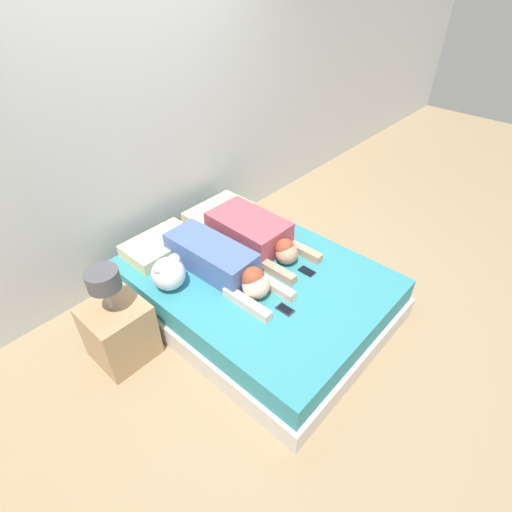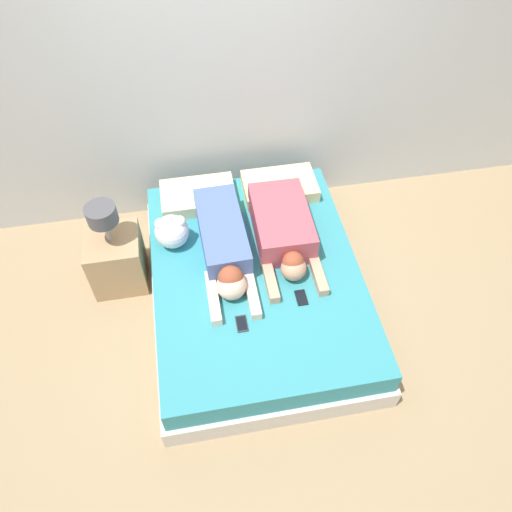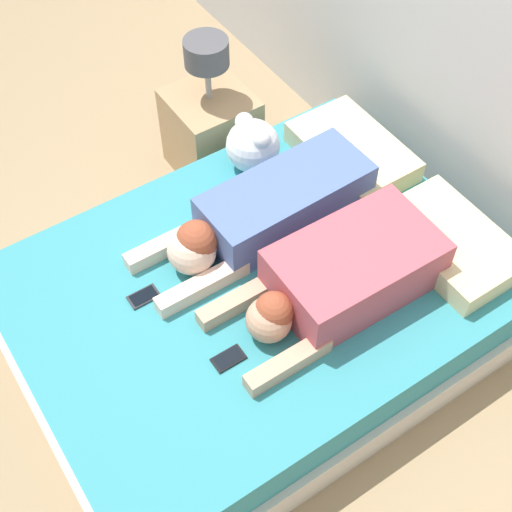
# 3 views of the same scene
# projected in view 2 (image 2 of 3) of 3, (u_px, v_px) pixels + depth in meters

# --- Properties ---
(ground_plane) EXTENTS (12.00, 12.00, 0.00)m
(ground_plane) POSITION_uv_depth(u_px,v_px,m) (256.00, 300.00, 3.86)
(ground_plane) COLOR #9E8460
(wall_back) EXTENTS (12.00, 0.06, 2.60)m
(wall_back) POSITION_uv_depth(u_px,v_px,m) (228.00, 66.00, 3.57)
(wall_back) COLOR silver
(wall_back) RESTS_ON ground_plane
(bed) EXTENTS (1.52, 2.02, 0.39)m
(bed) POSITION_uv_depth(u_px,v_px,m) (256.00, 285.00, 3.71)
(bed) COLOR beige
(bed) RESTS_ON ground_plane
(pillow_head_left) EXTENTS (0.58, 0.37, 0.11)m
(pillow_head_left) POSITION_uv_depth(u_px,v_px,m) (198.00, 196.00, 3.95)
(pillow_head_left) COLOR beige
(pillow_head_left) RESTS_ON bed
(pillow_head_right) EXTENTS (0.58, 0.37, 0.11)m
(pillow_head_right) POSITION_uv_depth(u_px,v_px,m) (279.00, 186.00, 4.03)
(pillow_head_right) COLOR beige
(pillow_head_right) RESTS_ON bed
(person_left) EXTENTS (0.33, 1.09, 0.23)m
(person_left) POSITION_uv_depth(u_px,v_px,m) (224.00, 245.00, 3.56)
(person_left) COLOR #4C66A5
(person_left) RESTS_ON bed
(person_right) EXTENTS (0.41, 0.96, 0.24)m
(person_right) POSITION_uv_depth(u_px,v_px,m) (283.00, 230.00, 3.64)
(person_right) COLOR #B24C59
(person_right) RESTS_ON bed
(cell_phone_left) EXTENTS (0.07, 0.13, 0.01)m
(cell_phone_left) POSITION_uv_depth(u_px,v_px,m) (242.00, 324.00, 3.27)
(cell_phone_left) COLOR #2D2D33
(cell_phone_left) RESTS_ON bed
(cell_phone_right) EXTENTS (0.07, 0.13, 0.01)m
(cell_phone_right) POSITION_uv_depth(u_px,v_px,m) (301.00, 298.00, 3.40)
(cell_phone_right) COLOR black
(cell_phone_right) RESTS_ON bed
(plush_toy) EXTENTS (0.25, 0.25, 0.26)m
(plush_toy) POSITION_uv_depth(u_px,v_px,m) (172.00, 231.00, 3.61)
(plush_toy) COLOR white
(plush_toy) RESTS_ON bed
(nightstand) EXTENTS (0.40, 0.40, 0.80)m
(nightstand) POSITION_uv_depth(u_px,v_px,m) (116.00, 257.00, 3.78)
(nightstand) COLOR tan
(nightstand) RESTS_ON ground_plane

